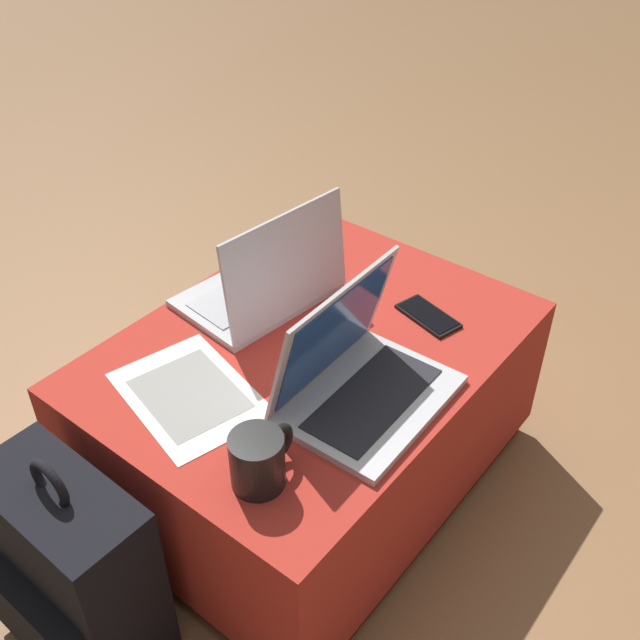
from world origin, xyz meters
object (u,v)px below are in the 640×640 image
object	(u,v)px
laptop_near	(358,377)
laptop_far	(267,284)
cell_phone	(428,316)
coffee_mug	(259,459)
paper_sheet	(190,394)
backpack	(72,569)

from	to	relation	value
laptop_near	laptop_far	size ratio (longest dim) A/B	0.95
cell_phone	coffee_mug	world-z (taller)	coffee_mug
laptop_near	cell_phone	bearing A→B (deg)	3.60
paper_sheet	backpack	bearing A→B (deg)	-167.11
laptop_far	cell_phone	size ratio (longest dim) A/B	2.28
laptop_near	coffee_mug	bearing A→B (deg)	177.03
paper_sheet	coffee_mug	xyz separation A→B (m)	(-0.07, -0.24, 0.05)
laptop_far	paper_sheet	bearing A→B (deg)	20.25
laptop_far	coffee_mug	bearing A→B (deg)	46.38
paper_sheet	coffee_mug	world-z (taller)	coffee_mug
cell_phone	paper_sheet	distance (m)	0.54
laptop_near	paper_sheet	size ratio (longest dim) A/B	0.97
laptop_far	backpack	xyz separation A→B (m)	(-0.62, -0.07, -0.26)
backpack	laptop_near	bearing A→B (deg)	63.86
cell_phone	backpack	world-z (taller)	backpack
cell_phone	paper_sheet	bearing A→B (deg)	169.69
laptop_near	backpack	distance (m)	0.62
laptop_far	paper_sheet	size ratio (longest dim) A/B	1.03
backpack	coffee_mug	distance (m)	0.43
laptop_near	cell_phone	world-z (taller)	laptop_near
laptop_near	laptop_far	bearing A→B (deg)	68.91
backpack	coffee_mug	bearing A→B (deg)	44.87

